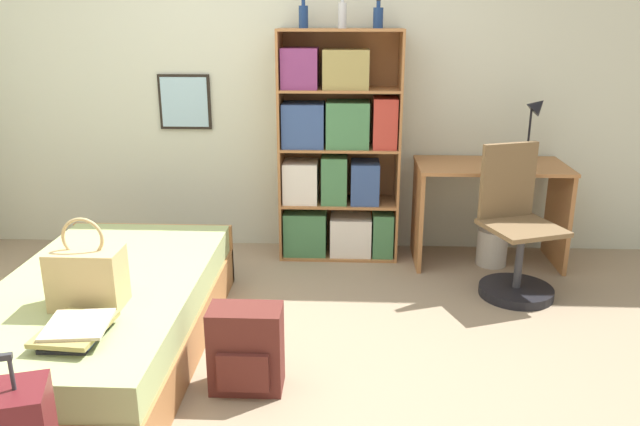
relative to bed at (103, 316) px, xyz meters
name	(u,v)px	position (x,y,z in m)	size (l,w,h in m)	color
ground_plane	(235,354)	(0.71, -0.02, -0.20)	(14.00, 14.00, 0.00)	gray
wall_back	(268,79)	(0.71, 1.72, 1.10)	(10.00, 0.09, 2.60)	beige
bed	(103,316)	(0.00, 0.00, 0.00)	(1.08, 1.94, 0.41)	#A36B3D
handbag	(87,277)	(0.07, -0.29, 0.36)	(0.34, 0.20, 0.45)	tan
book_stack_on_bed	(76,330)	(0.13, -0.60, 0.24)	(0.30, 0.36, 0.07)	#232328
bookcase	(336,157)	(1.22, 1.49, 0.56)	(0.87, 0.36, 1.67)	#A36B3D
bottle_green	(303,16)	(0.99, 1.55, 1.55)	(0.07, 0.07, 0.21)	navy
bottle_brown	(342,14)	(1.26, 1.48, 1.56)	(0.06, 0.06, 0.24)	#B7BCC1
bottle_clear	(378,17)	(1.51, 1.54, 1.54)	(0.07, 0.07, 0.20)	navy
desk	(489,196)	(2.34, 1.39, 0.30)	(1.06, 0.56, 0.74)	#A36B3D
desk_lamp	(536,117)	(2.64, 1.48, 0.87)	(0.19, 0.14, 0.49)	black
desk_chair	(515,247)	(2.41, 0.85, 0.12)	(0.56, 0.56, 0.98)	black
backpack	(246,349)	(0.83, -0.33, 0.01)	(0.35, 0.23, 0.43)	#56231E
waste_bin	(492,247)	(2.38, 1.34, -0.07)	(0.22, 0.22, 0.27)	#B7B2A8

